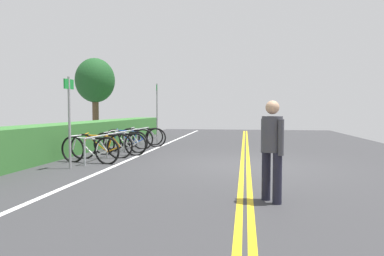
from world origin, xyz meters
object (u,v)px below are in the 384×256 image
bicycle_3 (125,141)px  bicycle_2 (120,144)px  bike_rack (124,136)px  bicycle_6 (143,136)px  pedestrian (272,144)px  sign_post_near (69,114)px  bicycle_0 (90,150)px  bicycle_1 (102,146)px  sign_post_far (157,108)px  bicycle_5 (143,138)px  bicycle_4 (129,139)px  tree_mid (95,81)px

bicycle_3 → bicycle_2: bearing=-171.5°
bike_rack → bicycle_6: (2.43, 0.08, -0.19)m
pedestrian → sign_post_near: sign_post_near is taller
bicycle_0 → bicycle_1: bearing=1.8°
bicycle_1 → bicycle_2: size_ratio=0.98×
bike_rack → bicycle_2: bearing=-170.3°
sign_post_far → bicycle_1: bearing=175.4°
bicycle_2 → sign_post_near: (-2.65, 0.27, 0.99)m
bicycle_2 → bicycle_5: bearing=-0.4°
bicycle_0 → bicycle_1: (0.86, 0.03, 0.01)m
sign_post_near → bicycle_0: bearing=-3.9°
bicycle_4 → pedestrian: bearing=-144.9°
tree_mid → bicycle_1: bearing=-154.3°
bike_rack → bicycle_6: bicycle_6 is taller
sign_post_far → pedestrian: bearing=-155.1°
bicycle_0 → bicycle_6: size_ratio=1.09×
sign_post_far → tree_mid: size_ratio=0.62×
bike_rack → sign_post_far: bearing=-5.0°
bicycle_1 → pedestrian: 6.25m
bicycle_1 → bicycle_6: bicycle_1 is taller
bicycle_6 → bicycle_4: bearing=178.3°
bike_rack → bicycle_3: bicycle_3 is taller
bicycle_2 → bicycle_5: bicycle_5 is taller
bicycle_4 → pedestrian: 8.10m
sign_post_far → bicycle_0: bearing=176.3°
bicycle_2 → bicycle_4: (1.60, 0.26, 0.01)m
bike_rack → bicycle_5: bearing=-5.1°
bicycle_6 → pedestrian: pedestrian is taller
bicycle_0 → pedestrian: size_ratio=1.15×
bicycle_3 → tree_mid: 7.72m
bicycle_1 → bicycle_3: bicycle_1 is taller
bicycle_3 → sign_post_near: (-3.44, 0.15, 0.99)m
bicycle_2 → sign_post_near: size_ratio=0.81×
bicycle_0 → bicycle_5: bearing=-3.1°
sign_post_far → tree_mid: 5.23m
bicycle_2 → tree_mid: size_ratio=0.43×
bicycle_4 → sign_post_far: 2.80m
bicycle_4 → sign_post_near: sign_post_near is taller
bike_rack → pedestrian: bearing=-141.9°
pedestrian → sign_post_near: (2.36, 4.67, 0.45)m
bicycle_4 → bicycle_0: bearing=-179.1°
bike_rack → bicycle_5: size_ratio=3.32×
bike_rack → bicycle_1: (-1.61, 0.10, -0.18)m
sign_post_near → bicycle_1: bearing=-1.2°
bike_rack → tree_mid: tree_mid is taller
bicycle_2 → bicycle_3: (0.79, 0.12, 0.00)m
bicycle_6 → pedestrian: (-8.21, -4.60, 0.55)m
bicycle_0 → tree_mid: 9.79m
bicycle_4 → sign_post_far: (2.50, -0.42, 1.17)m
bike_rack → bicycle_4: (0.83, 0.13, -0.18)m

